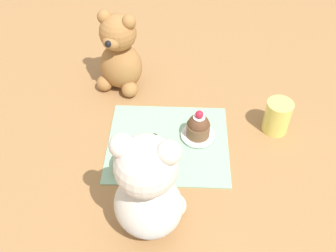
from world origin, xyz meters
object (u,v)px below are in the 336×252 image
at_px(teddy_bear_cream, 148,190).
at_px(cupcake_near_tan_bear, 198,126).
at_px(teddy_bear_tan, 120,55).
at_px(juice_glass, 277,117).
at_px(cupcake_near_cream_bear, 125,161).
at_px(saucer_plate, 198,135).

bearing_deg(teddy_bear_cream, cupcake_near_tan_bear, -103.69).
height_order(teddy_bear_tan, juice_glass, teddy_bear_tan).
distance_m(teddy_bear_tan, juice_glass, 0.40).
relative_size(teddy_bear_cream, juice_glass, 3.00).
distance_m(teddy_bear_cream, juice_glass, 0.38).
bearing_deg(cupcake_near_cream_bear, teddy_bear_cream, 115.97).
bearing_deg(teddy_bear_cream, saucer_plate, -103.69).
bearing_deg(cupcake_near_cream_bear, teddy_bear_tan, -81.68).
xyz_separation_m(cupcake_near_cream_bear, cupcake_near_tan_bear, (-0.15, -0.10, 0.00)).
relative_size(teddy_bear_cream, cupcake_near_cream_bear, 3.41).
height_order(teddy_bear_cream, cupcake_near_tan_bear, teddy_bear_cream).
bearing_deg(cupcake_near_cream_bear, cupcake_near_tan_bear, -146.08).
relative_size(teddy_bear_tan, cupcake_near_tan_bear, 2.93).
bearing_deg(juice_glass, teddy_bear_tan, -21.09).
height_order(teddy_bear_cream, teddy_bear_tan, teddy_bear_cream).
distance_m(teddy_bear_cream, teddy_bear_tan, 0.41).
xyz_separation_m(teddy_bear_tan, juice_glass, (-0.37, 0.14, -0.05)).
bearing_deg(juice_glass, cupcake_near_cream_bear, 22.62).
bearing_deg(cupcake_near_tan_bear, teddy_bear_tan, -42.76).
bearing_deg(cupcake_near_tan_bear, juice_glass, -168.77).
distance_m(teddy_bear_tan, saucer_plate, 0.27).
height_order(teddy_bear_tan, saucer_plate, teddy_bear_tan).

